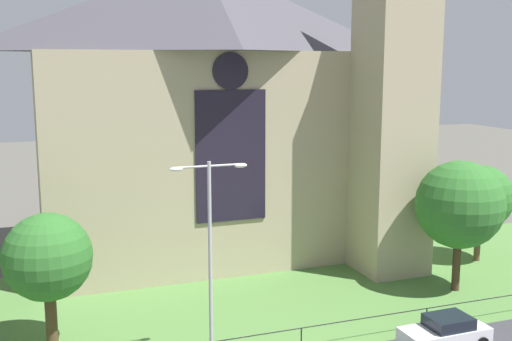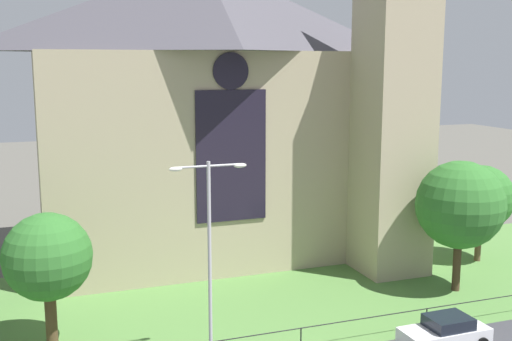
{
  "view_description": "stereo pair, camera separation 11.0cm",
  "coord_description": "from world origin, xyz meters",
  "px_view_note": "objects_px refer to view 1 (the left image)",
  "views": [
    {
      "loc": [
        -10.95,
        -22.54,
        13.3
      ],
      "look_at": [
        0.17,
        8.0,
        7.67
      ],
      "focal_mm": 43.89,
      "sensor_mm": 36.0,
      "label": 1
    },
    {
      "loc": [
        -10.85,
        -22.58,
        13.3
      ],
      "look_at": [
        0.17,
        8.0,
        7.67
      ],
      "focal_mm": 43.89,
      "sensor_mm": 36.0,
      "label": 2
    }
  ],
  "objects_px": {
    "tree_right_far": "(480,198)",
    "parked_car_white": "(445,332)",
    "streetlamp_near": "(210,241)",
    "tree_right_near": "(460,205)",
    "tree_left_near": "(48,258)",
    "church_building": "(217,107)"
  },
  "relations": [
    {
      "from": "church_building",
      "to": "tree_left_near",
      "type": "relative_size",
      "value": 4.0
    },
    {
      "from": "tree_right_near",
      "to": "parked_car_white",
      "type": "distance_m",
      "value": 9.16
    },
    {
      "from": "streetlamp_near",
      "to": "tree_right_near",
      "type": "bearing_deg",
      "value": 14.5
    },
    {
      "from": "tree_right_near",
      "to": "parked_car_white",
      "type": "xyz_separation_m",
      "value": [
        -5.24,
        -6.07,
        -4.43
      ]
    },
    {
      "from": "church_building",
      "to": "tree_right_far",
      "type": "distance_m",
      "value": 18.73
    },
    {
      "from": "tree_right_near",
      "to": "streetlamp_near",
      "type": "bearing_deg",
      "value": -165.5
    },
    {
      "from": "church_building",
      "to": "tree_left_near",
      "type": "height_order",
      "value": "church_building"
    },
    {
      "from": "tree_right_far",
      "to": "parked_car_white",
      "type": "relative_size",
      "value": 1.56
    },
    {
      "from": "tree_left_near",
      "to": "parked_car_white",
      "type": "distance_m",
      "value": 18.94
    },
    {
      "from": "tree_left_near",
      "to": "parked_car_white",
      "type": "bearing_deg",
      "value": -19.85
    },
    {
      "from": "tree_right_far",
      "to": "parked_car_white",
      "type": "bearing_deg",
      "value": -134.84
    },
    {
      "from": "tree_right_near",
      "to": "tree_left_near",
      "type": "bearing_deg",
      "value": 179.4
    },
    {
      "from": "streetlamp_near",
      "to": "church_building",
      "type": "bearing_deg",
      "value": 72.28
    },
    {
      "from": "church_building",
      "to": "tree_right_near",
      "type": "xyz_separation_m",
      "value": [
        11.02,
        -11.96,
        -5.1
      ]
    },
    {
      "from": "tree_left_near",
      "to": "streetlamp_near",
      "type": "height_order",
      "value": "streetlamp_near"
    },
    {
      "from": "church_building",
      "to": "tree_right_far",
      "type": "relative_size",
      "value": 3.96
    },
    {
      "from": "tree_left_near",
      "to": "parked_car_white",
      "type": "height_order",
      "value": "tree_left_near"
    },
    {
      "from": "tree_right_far",
      "to": "parked_car_white",
      "type": "height_order",
      "value": "tree_right_far"
    },
    {
      "from": "tree_right_far",
      "to": "tree_right_near",
      "type": "xyz_separation_m",
      "value": [
        -4.96,
        -4.19,
        0.81
      ]
    },
    {
      "from": "tree_left_near",
      "to": "tree_right_far",
      "type": "distance_m",
      "value": 27.96
    },
    {
      "from": "tree_right_far",
      "to": "parked_car_white",
      "type": "distance_m",
      "value": 14.92
    },
    {
      "from": "church_building",
      "to": "tree_left_near",
      "type": "bearing_deg",
      "value": -134.93
    }
  ]
}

